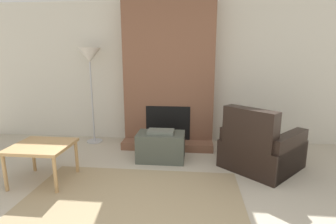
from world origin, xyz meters
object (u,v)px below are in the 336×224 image
at_px(armchair, 259,150).
at_px(floor_lamp_left, 90,59).
at_px(side_table, 42,149).
at_px(ottoman, 161,146).

height_order(armchair, floor_lamp_left, floor_lamp_left).
bearing_deg(armchair, side_table, 56.19).
distance_m(armchair, side_table, 2.99).
distance_m(ottoman, floor_lamp_left, 2.06).
relative_size(side_table, floor_lamp_left, 0.41).
relative_size(ottoman, floor_lamp_left, 0.42).
bearing_deg(ottoman, floor_lamp_left, 151.06).
xyz_separation_m(ottoman, floor_lamp_left, (-1.38, 0.76, 1.32)).
distance_m(ottoman, side_table, 1.69).
distance_m(ottoman, armchair, 1.47).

